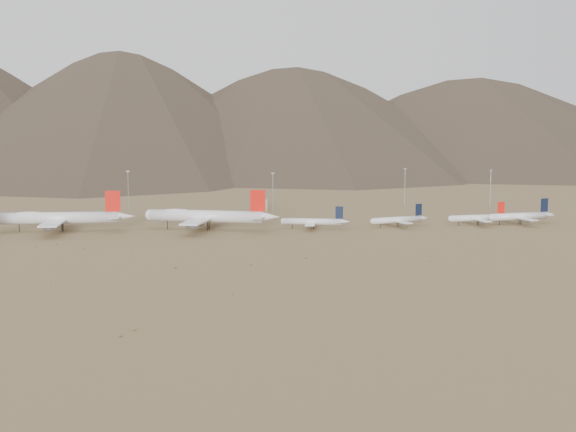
{
  "coord_description": "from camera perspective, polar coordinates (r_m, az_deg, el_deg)",
  "views": [
    {
      "loc": [
        -18.43,
        -397.27,
        62.36
      ],
      "look_at": [
        36.43,
        30.0,
        7.8
      ],
      "focal_mm": 50.0,
      "sensor_mm": 36.0,
      "label": 1
    }
  ],
  "objects": [
    {
      "name": "mast_west",
      "position": [
        539.04,
        -11.29,
        1.95
      ],
      "size": [
        2.0,
        0.6,
        25.7
      ],
      "color": "gray",
      "rests_on": "ground"
    },
    {
      "name": "mast_centre",
      "position": [
        512.05,
        -1.08,
        1.82
      ],
      "size": [
        2.0,
        0.6,
        25.7
      ],
      "color": "gray",
      "rests_on": "ground"
    },
    {
      "name": "mountain_ridge",
      "position": [
        1300.35,
        -6.61,
        11.04
      ],
      "size": [
        4400.0,
        1000.0,
        300.0
      ],
      "color": "brown",
      "rests_on": "ground"
    },
    {
      "name": "narrowbody_d",
      "position": [
        477.6,
        16.22,
        -0.01
      ],
      "size": [
        43.29,
        31.66,
        14.42
      ],
      "rotation": [
        0.0,
        0.0,
        0.19
      ],
      "color": "white",
      "rests_on": "ground"
    },
    {
      "name": "narrowbody_b",
      "position": [
        452.76,
        7.86,
        -0.26
      ],
      "size": [
        36.1,
        26.81,
        12.29
      ],
      "rotation": [
        0.0,
        0.0,
        0.3
      ],
      "color": "white",
      "rests_on": "ground"
    },
    {
      "name": "desert_scrub",
      "position": [
        339.24,
        -5.56,
        -3.35
      ],
      "size": [
        421.99,
        173.77,
        0.85
      ],
      "color": "olive",
      "rests_on": "ground"
    },
    {
      "name": "mast_east",
      "position": [
        561.56,
        8.31,
        2.22
      ],
      "size": [
        2.0,
        0.6,
        25.7
      ],
      "color": "gray",
      "rests_on": "ground"
    },
    {
      "name": "mast_far_east",
      "position": [
        557.56,
        14.2,
        2.04
      ],
      "size": [
        2.0,
        0.6,
        25.7
      ],
      "color": "gray",
      "rests_on": "ground"
    },
    {
      "name": "narrowbody_c",
      "position": [
        468.08,
        13.4,
        -0.12
      ],
      "size": [
        38.88,
        28.17,
        12.86
      ],
      "rotation": [
        0.0,
        0.0,
        0.12
      ],
      "color": "white",
      "rests_on": "ground"
    },
    {
      "name": "widebody_east",
      "position": [
        436.97,
        -5.81,
        -0.0
      ],
      "size": [
        72.9,
        57.87,
        22.36
      ],
      "rotation": [
        0.0,
        0.0,
        -0.3
      ],
      "color": "white",
      "rests_on": "ground"
    },
    {
      "name": "widebody_centre",
      "position": [
        445.88,
        -15.88,
        -0.12
      ],
      "size": [
        73.5,
        56.36,
        21.82
      ],
      "rotation": [
        0.0,
        0.0,
        -0.03
      ],
      "color": "white",
      "rests_on": "ground"
    },
    {
      "name": "narrowbody_a",
      "position": [
        439.53,
        1.87,
        -0.4
      ],
      "size": [
        37.77,
        27.78,
        12.66
      ],
      "rotation": [
        0.0,
        0.0,
        -0.23
      ],
      "color": "white",
      "rests_on": "ground"
    },
    {
      "name": "ground",
      "position": [
        402.55,
        -4.61,
        -1.72
      ],
      "size": [
        3000.0,
        3000.0,
        0.0
      ],
      "primitive_type": "plane",
      "color": "#90724A",
      "rests_on": "ground"
    },
    {
      "name": "control_tower",
      "position": [
        522.65,
        -1.96,
        0.95
      ],
      "size": [
        8.0,
        8.0,
        12.0
      ],
      "color": "#998E68",
      "rests_on": "ground"
    }
  ]
}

